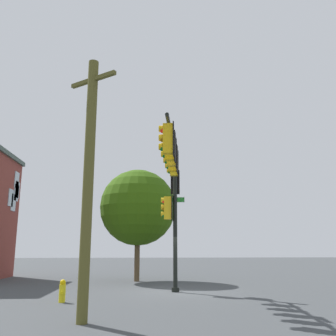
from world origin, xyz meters
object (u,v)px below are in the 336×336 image
signal_pole_assembly (172,174)px  utility_pole (88,179)px  tree_near (138,207)px  fire_hydrant (62,291)px

signal_pole_assembly → utility_pole: 6.20m
tree_near → signal_pole_assembly: bearing=11.8°
signal_pole_assembly → fire_hydrant: signal_pole_assembly is taller
signal_pole_assembly → utility_pole: utility_pole is taller
signal_pole_assembly → tree_near: (-7.41, -1.55, -0.69)m
utility_pole → signal_pole_assembly: bearing=151.8°
signal_pole_assembly → utility_pole: size_ratio=0.96×
signal_pole_assembly → fire_hydrant: 6.52m
signal_pole_assembly → tree_near: signal_pole_assembly is taller
signal_pole_assembly → tree_near: size_ratio=1.07×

